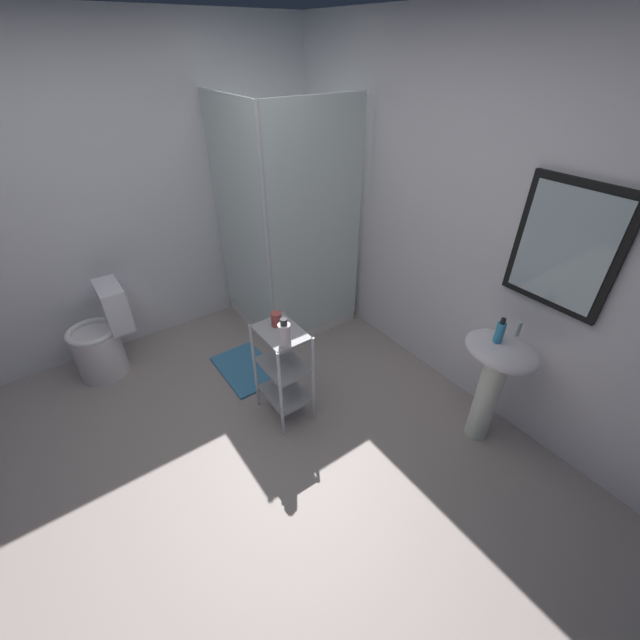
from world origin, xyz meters
TOP-DOWN VIEW (x-y plane):
  - ground_plane at (0.00, 0.00)m, footprint 4.20×4.20m
  - wall_back at (0.01, 1.85)m, footprint 4.20×0.14m
  - wall_left at (-1.85, 0.00)m, footprint 0.10×4.20m
  - shower_stall at (-1.23, 1.18)m, footprint 0.92×0.92m
  - pedestal_sink at (0.73, 1.52)m, footprint 0.46×0.37m
  - sink_faucet at (0.73, 1.64)m, footprint 0.03×0.03m
  - toilet at (-1.48, -0.41)m, footprint 0.37×0.49m
  - storage_cart at (-0.23, 0.53)m, footprint 0.38×0.28m
  - hand_soap_bottle at (0.70, 1.49)m, footprint 0.05×0.05m
  - lotion_bottle_white at (-0.09, 0.48)m, footprint 0.08×0.08m
  - rinse_cup at (-0.30, 0.55)m, footprint 0.07×0.07m
  - bath_mat at (-0.82, 0.51)m, footprint 0.60×0.40m

SIDE VIEW (x-z plane):
  - ground_plane at x=0.00m, z-range -0.02..0.00m
  - bath_mat at x=-0.82m, z-range 0.00..0.02m
  - toilet at x=-1.48m, z-range -0.07..0.69m
  - storage_cart at x=-0.23m, z-range 0.07..0.81m
  - shower_stall at x=-1.23m, z-range -0.54..1.46m
  - pedestal_sink at x=0.73m, z-range 0.17..0.98m
  - rinse_cup at x=-0.30m, z-range 0.74..0.84m
  - lotion_bottle_white at x=-0.09m, z-range 0.73..0.92m
  - sink_faucet at x=0.73m, z-range 0.81..0.91m
  - hand_soap_bottle at x=0.70m, z-range 0.80..0.97m
  - wall_left at x=-1.85m, z-range 0.00..2.50m
  - wall_back at x=0.01m, z-range 0.00..2.50m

